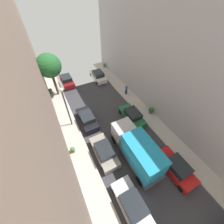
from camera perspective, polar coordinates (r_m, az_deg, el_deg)
name	(u,v)px	position (r m, az deg, el deg)	size (l,w,h in m)	color
ground	(137,161)	(15.60, 10.09, -19.23)	(32.00, 32.00, 0.00)	#38383D
sidewalk_left	(92,185)	(14.60, -8.24, -27.42)	(2.00, 44.00, 0.15)	#B7B2A8
sidewalk_right	(173,142)	(17.86, 23.60, -11.12)	(2.00, 44.00, 0.15)	#B7B2A8
parked_car_left_2	(132,205)	(13.54, 8.27, -33.59)	(1.78, 4.20, 1.57)	silver
parked_car_left_3	(104,152)	(15.07, -3.24, -15.95)	(1.78, 4.20, 1.57)	gray
parked_car_left_4	(87,119)	(17.99, -10.23, -2.83)	(1.78, 4.20, 1.57)	black
parked_car_left_5	(67,80)	(25.76, -18.07, 12.21)	(1.78, 4.20, 1.57)	maroon
parked_car_right_1	(176,168)	(15.58, 24.76, -20.01)	(1.78, 4.20, 1.57)	red
parked_car_right_2	(132,116)	(18.25, 8.24, -1.59)	(1.78, 4.20, 1.57)	#1E6638
parked_car_right_3	(98,76)	(25.94, -5.72, 14.54)	(1.78, 4.20, 1.57)	white
delivery_truck	(137,150)	(14.14, 10.20, -15.00)	(2.26, 6.60, 3.38)	#4C4C51
pedestrian	(126,89)	(22.00, 5.93, 9.36)	(0.40, 0.36, 1.72)	#2D334C
street_tree_0	(49,66)	(21.65, -24.48, 16.83)	(3.30, 3.30, 6.45)	brown
potted_plant_0	(151,110)	(19.63, 15.74, 0.72)	(0.66, 0.66, 0.92)	slate
potted_plant_1	(50,91)	(24.28, -23.99, 7.99)	(0.60, 0.60, 0.91)	slate
potted_plant_2	(105,65)	(29.78, -3.09, 18.67)	(0.55, 0.55, 0.81)	slate
potted_plant_3	(73,150)	(15.93, -15.89, -14.64)	(0.49, 0.49, 0.75)	brown
lamp_post	(65,102)	(16.10, -18.69, 3.72)	(0.44, 0.44, 5.61)	#333338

